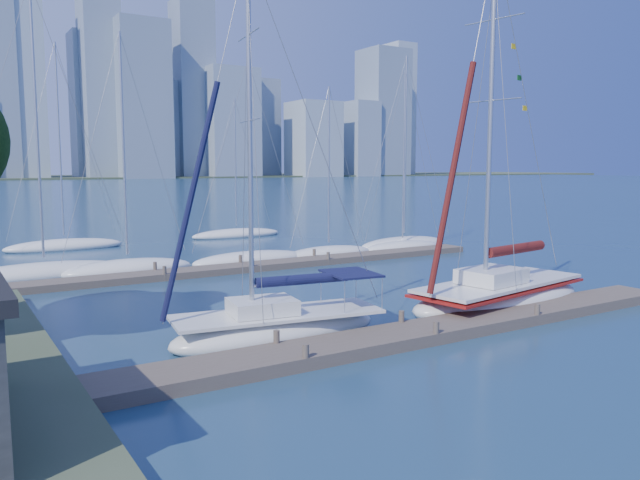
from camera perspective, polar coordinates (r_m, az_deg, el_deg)
ground at (r=21.93m, az=8.94°, el=-8.91°), size 700.00×700.00×0.00m
near_dock at (r=21.88m, az=8.95°, el=-8.41°), size 26.00×2.00×0.40m
far_dock at (r=36.13m, az=-5.31°, el=-2.36°), size 30.00×1.80×0.36m
sailboat_navy at (r=21.49m, az=-3.92°, el=-6.15°), size 8.03×3.63×13.20m
sailboat_maroon at (r=27.25m, az=16.12°, el=-3.56°), size 9.57×4.43×15.16m
bg_boat_0 at (r=36.20m, az=-23.88°, el=-2.71°), size 9.00×2.46×15.58m
bg_boat_1 at (r=36.03m, az=-17.16°, el=-2.49°), size 7.52×3.71×13.35m
bg_boat_2 at (r=38.26m, az=-6.35°, el=-1.74°), size 7.59×2.39×12.43m
bg_boat_3 at (r=40.80m, az=0.81°, el=-1.19°), size 6.69×3.08×11.25m
bg_boat_4 at (r=44.28m, az=7.55°, el=-0.61°), size 6.46×2.12×12.73m
bg_boat_5 at (r=45.75m, az=7.67°, el=-0.33°), size 7.75×3.82×13.97m
bg_boat_6 at (r=47.90m, az=-22.32°, el=-0.47°), size 8.31×4.57×14.72m
bg_boat_7 at (r=52.61m, az=-7.63°, el=0.54°), size 8.10×4.34×11.72m
skyline at (r=310.02m, az=-25.04°, el=11.54°), size 501.79×51.31×113.98m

